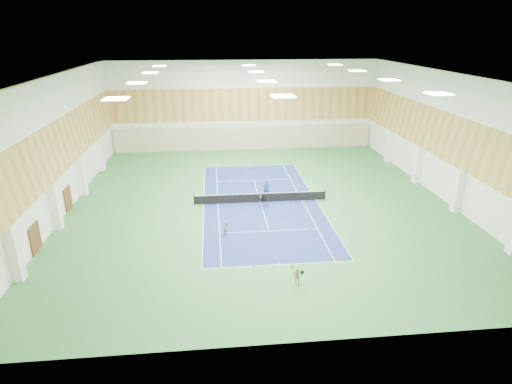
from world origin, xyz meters
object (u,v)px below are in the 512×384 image
Objects in this scene: coach at (266,188)px; child_court at (226,228)px; tennis_net at (260,197)px; ball_cart at (264,202)px; child_apron at (297,276)px.

coach reaches higher than child_court.
tennis_net is at bearing 17.78° from child_court.
tennis_net is 1.26m from ball_cart.
coach is 2.95m from ball_cart.
child_apron is at bearing -68.56° from ball_cart.
ball_cart is at bearing 11.51° from child_court.
child_court is (-4.30, -8.38, -0.24)m from coach.
coach is 16.06m from child_apron.
tennis_net is at bearing 116.25° from ball_cart.
child_court is 8.83m from child_apron.
coach is 1.38× the size of child_apron.
child_court reaches higher than tennis_net.
child_apron reaches higher than child_court.
child_court is 6.64m from ball_cart.
coach is 1.40× the size of child_court.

